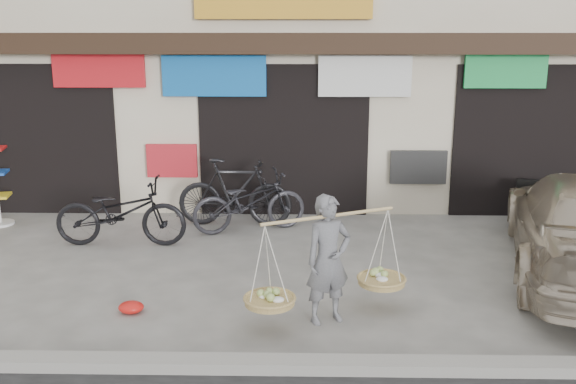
{
  "coord_description": "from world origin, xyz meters",
  "views": [
    {
      "loc": [
        0.3,
        -7.77,
        3.36
      ],
      "look_at": [
        0.13,
        0.9,
        1.09
      ],
      "focal_mm": 40.0,
      "sensor_mm": 36.0,
      "label": 1
    }
  ],
  "objects_px": {
    "bike_1": "(235,193)",
    "bike_2": "(249,202)",
    "bike_0": "(121,212)",
    "street_vendor": "(328,265)"
  },
  "relations": [
    {
      "from": "bike_0",
      "to": "bike_2",
      "type": "relative_size",
      "value": 1.06
    },
    {
      "from": "bike_0",
      "to": "bike_2",
      "type": "height_order",
      "value": "bike_0"
    },
    {
      "from": "bike_1",
      "to": "bike_2",
      "type": "relative_size",
      "value": 1.02
    },
    {
      "from": "bike_1",
      "to": "bike_2",
      "type": "bearing_deg",
      "value": -134.89
    },
    {
      "from": "bike_0",
      "to": "bike_1",
      "type": "distance_m",
      "value": 1.98
    },
    {
      "from": "bike_1",
      "to": "bike_2",
      "type": "xyz_separation_m",
      "value": [
        0.27,
        -0.3,
        -0.08
      ]
    },
    {
      "from": "street_vendor",
      "to": "bike_1",
      "type": "xyz_separation_m",
      "value": [
        -1.44,
        3.66,
        -0.11
      ]
    },
    {
      "from": "bike_0",
      "to": "bike_2",
      "type": "xyz_separation_m",
      "value": [
        1.94,
        0.76,
        -0.03
      ]
    },
    {
      "from": "bike_1",
      "to": "bike_2",
      "type": "distance_m",
      "value": 0.41
    },
    {
      "from": "street_vendor",
      "to": "bike_1",
      "type": "height_order",
      "value": "street_vendor"
    }
  ]
}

